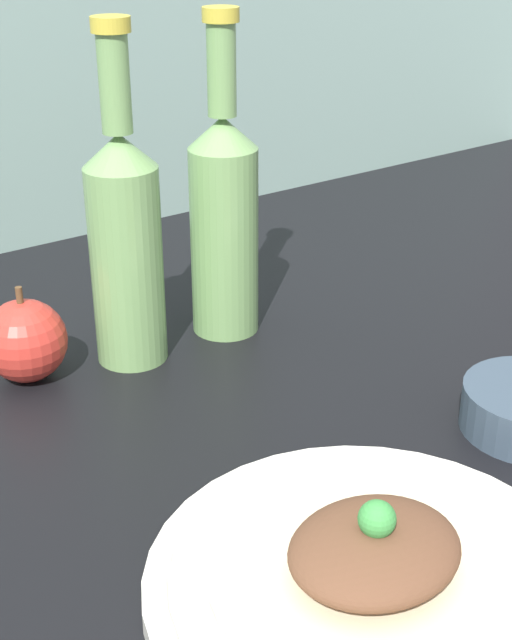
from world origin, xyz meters
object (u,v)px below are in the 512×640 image
plated_food (374,557)px  cider_bottle_right (224,217)px  plate (372,583)px  cider_bottle_left (128,239)px  apple (25,341)px

plated_food → cider_bottle_right: cider_bottle_right is taller
plate → cider_bottle_left: bearing=84.9°
plate → apple: (-6.28, 37.18, 2.65)cm
cider_bottle_left → apple: 12.35cm
plated_food → cider_bottle_left: 36.47cm
plate → plated_food: (0.00, -0.00, 2.01)cm
plate → cider_bottle_left: cider_bottle_left is taller
plated_food → cider_bottle_left: size_ratio=0.67×
plated_food → apple: apple is taller
plated_food → plate: bearing=97.1°
plated_food → cider_bottle_right: size_ratio=0.67×
plate → cider_bottle_right: cider_bottle_right is taller
plate → cider_bottle_right: (13.11, 35.35, 10.38)cm
plated_food → cider_bottle_left: bearing=84.9°
cider_bottle_left → apple: (-9.45, 1.83, -7.73)cm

